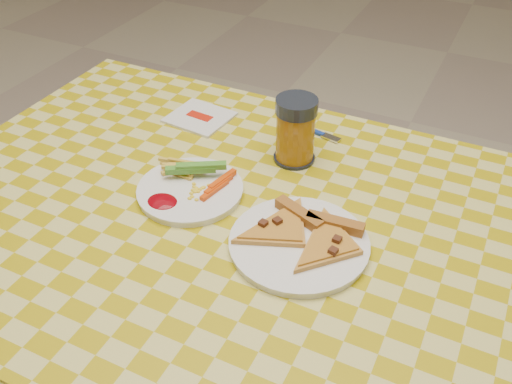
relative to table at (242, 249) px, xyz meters
The scene contains 8 objects.
table is the anchor object (origin of this frame).
plate_left 0.15m from the table, 169.04° to the left, with size 0.20×0.20×0.01m, color white.
plate_right 0.15m from the table, 10.39° to the right, with size 0.24×0.24×0.01m, color white.
fries_veggies 0.17m from the table, 163.48° to the left, with size 0.17×0.16×0.04m.
pizza_slices 0.16m from the table, ahead, with size 0.25×0.23×0.02m.
drink_glass 0.26m from the table, 87.04° to the left, with size 0.09×0.09×0.14m.
napkin 0.38m from the table, 132.11° to the left, with size 0.14×0.13×0.01m.
fork 0.34m from the table, 88.00° to the left, with size 0.13×0.04×0.01m.
Camera 1 is at (0.37, -0.69, 1.43)m, focal length 40.00 mm.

